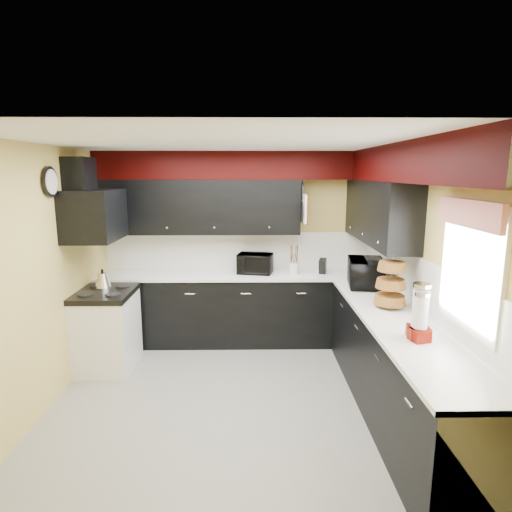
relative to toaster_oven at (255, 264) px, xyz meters
The scene contains 35 objects.
ground 1.87m from the toaster_oven, 98.22° to the right, with size 3.60×3.60×0.00m, color gray.
wall_back 0.40m from the toaster_oven, 127.50° to the left, with size 3.60×0.06×2.50m, color #E0C666.
wall_right 2.20m from the toaster_oven, 43.77° to the right, with size 0.06×3.60×2.50m, color #E0C666.
wall_left 2.53m from the toaster_oven, 143.12° to the right, with size 0.06×3.60×2.50m, color #E0C666.
ceiling 2.10m from the toaster_oven, 98.22° to the right, with size 3.60×3.60×0.06m, color white.
cab_back 0.66m from the toaster_oven, behind, with size 3.60×0.60×0.90m, color black.
cab_right 2.31m from the toaster_oven, 54.78° to the right, with size 0.60×3.00×0.90m, color black.
counter_back 0.26m from the toaster_oven, behind, with size 3.62×0.64×0.04m, color white.
counter_right 2.23m from the toaster_oven, 54.78° to the right, with size 0.64×3.02×0.04m, color white.
splash_back 0.37m from the toaster_oven, 128.49° to the left, with size 3.60×0.02×0.50m, color white.
splash_right 2.19m from the toaster_oven, 43.95° to the right, with size 0.02×3.60×0.50m, color white.
upper_back 1.03m from the toaster_oven, behind, with size 2.60×0.35×0.70m, color black.
upper_right 1.70m from the toaster_oven, 23.62° to the right, with size 0.35×1.80×0.70m, color black.
soffit_back 1.28m from the toaster_oven, 154.32° to the left, with size 3.60×0.36×0.35m, color black.
soffit_right 2.53m from the toaster_oven, 50.42° to the right, with size 0.36×3.24×0.35m, color black.
stove 1.99m from the toaster_oven, 156.01° to the right, with size 0.60×0.75×0.86m, color white.
cooktop 1.89m from the toaster_oven, 156.01° to the right, with size 0.62×0.77×0.06m, color black.
hood 2.05m from the toaster_oven, 156.62° to the right, with size 0.50×0.78×0.55m, color black.
hood_duct 2.34m from the toaster_oven, 158.06° to the right, with size 0.24×0.40×0.40m, color black.
window 2.92m from the toaster_oven, 57.03° to the right, with size 0.03×0.86×0.96m, color white, non-canonical shape.
valance 2.98m from the toaster_oven, 57.96° to the right, with size 0.04×0.88×0.20m, color red.
pan_top 1.11m from the toaster_oven, ahead, with size 0.03×0.22×0.40m, color black, non-canonical shape.
pan_mid 0.91m from the toaster_oven, ahead, with size 0.03×0.28×0.46m, color black, non-canonical shape.
pan_low 0.90m from the toaster_oven, 15.36° to the left, with size 0.03×0.24×0.42m, color black, non-canonical shape.
cut_board 0.98m from the toaster_oven, 19.36° to the right, with size 0.03×0.26×0.35m, color white.
baskets 1.96m from the toaster_oven, 48.39° to the right, with size 0.27×0.27×0.50m, color brown, non-canonical shape.
clock 2.59m from the toaster_oven, 147.55° to the right, with size 0.03×0.30×0.30m, color black, non-canonical shape.
deco_plate 2.70m from the toaster_oven, 50.25° to the right, with size 0.03×0.24×0.24m, color white, non-canonical shape.
toaster_oven is the anchor object (origin of this frame).
microwave 1.44m from the toaster_oven, 27.75° to the right, with size 0.57×0.38×0.31m, color black.
utensil_crock 0.51m from the toaster_oven, ahead, with size 0.14×0.14×0.15m, color silver.
knife_block 0.88m from the toaster_oven, ahead, with size 0.09×0.12×0.19m, color black.
kettle 1.89m from the toaster_oven, 161.77° to the right, with size 0.18×0.18×0.17m, color silver, non-canonical shape.
dispenser_a 2.64m from the toaster_oven, 61.49° to the right, with size 0.13×0.13×0.36m, color #59130D, non-canonical shape.
dispenser_b 2.60m from the toaster_oven, 60.67° to the right, with size 0.16×0.16×0.44m, color maroon, non-canonical shape.
Camera 1 is at (0.15, -3.95, 2.24)m, focal length 30.00 mm.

